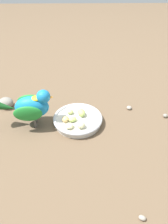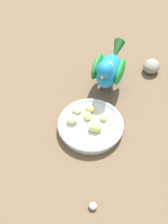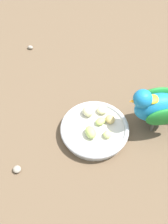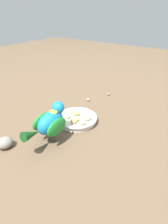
% 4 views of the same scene
% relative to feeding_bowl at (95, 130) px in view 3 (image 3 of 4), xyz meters
% --- Properties ---
extents(ground_plane, '(4.00, 4.00, 0.00)m').
position_rel_feeding_bowl_xyz_m(ground_plane, '(-0.02, -0.03, -0.02)').
color(ground_plane, brown).
extents(feeding_bowl, '(0.19, 0.19, 0.03)m').
position_rel_feeding_bowl_xyz_m(feeding_bowl, '(0.00, 0.00, 0.00)').
color(feeding_bowl, beige).
rests_on(feeding_bowl, ground_plane).
extents(apple_piece_0, '(0.04, 0.05, 0.03)m').
position_rel_feeding_bowl_xyz_m(apple_piece_0, '(-0.01, -0.02, 0.02)').
color(apple_piece_0, '#B2CC66').
rests_on(apple_piece_0, feeding_bowl).
extents(apple_piece_1, '(0.03, 0.03, 0.02)m').
position_rel_feeding_bowl_xyz_m(apple_piece_1, '(0.03, -0.03, 0.02)').
color(apple_piece_1, '#C6D17A').
rests_on(apple_piece_1, feeding_bowl).
extents(apple_piece_2, '(0.03, 0.03, 0.02)m').
position_rel_feeding_bowl_xyz_m(apple_piece_2, '(0.05, 0.02, 0.02)').
color(apple_piece_2, tan).
rests_on(apple_piece_2, feeding_bowl).
extents(apple_piece_3, '(0.04, 0.04, 0.02)m').
position_rel_feeding_bowl_xyz_m(apple_piece_3, '(0.02, 0.02, 0.02)').
color(apple_piece_3, '#B2CC66').
rests_on(apple_piece_3, feeding_bowl).
extents(apple_piece_4, '(0.04, 0.04, 0.02)m').
position_rel_feeding_bowl_xyz_m(apple_piece_4, '(0.03, 0.05, 0.02)').
color(apple_piece_4, beige).
rests_on(apple_piece_4, feeding_bowl).
extents(apple_piece_5, '(0.04, 0.05, 0.03)m').
position_rel_feeding_bowl_xyz_m(apple_piece_5, '(-0.01, 0.05, 0.02)').
color(apple_piece_5, beige).
rests_on(apple_piece_5, feeding_bowl).
extents(parrot, '(0.22, 0.10, 0.15)m').
position_rel_feeding_bowl_xyz_m(parrot, '(0.17, 0.00, 0.07)').
color(parrot, '#59544C').
rests_on(parrot, ground_plane).
extents(pebble_0, '(0.02, 0.02, 0.01)m').
position_rel_feeding_bowl_xyz_m(pebble_0, '(-0.22, -0.09, -0.01)').
color(pebble_0, gray).
rests_on(pebble_0, ground_plane).
extents(pebble_1, '(0.02, 0.02, 0.01)m').
position_rel_feeding_bowl_xyz_m(pebble_1, '(-0.17, 0.38, -0.01)').
color(pebble_1, gray).
rests_on(pebble_1, ground_plane).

